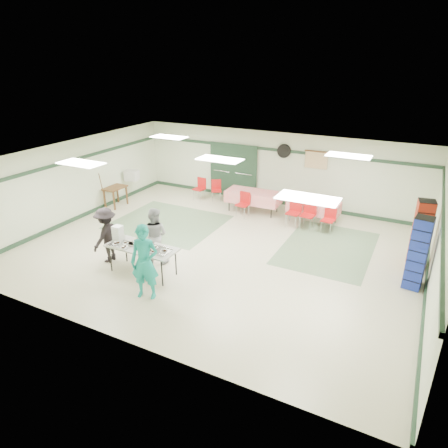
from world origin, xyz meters
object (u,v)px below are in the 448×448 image
at_px(serving_table, 142,248).
at_px(crate_stack_red, 421,235).
at_px(chair_b, 295,210).
at_px(chair_loose_a, 216,188).
at_px(chair_loose_b, 200,186).
at_px(printer_table, 115,190).
at_px(crate_stack_blue_b, 418,254).
at_px(volunteer_dark, 107,235).
at_px(chair_a, 309,212).
at_px(chair_d, 244,202).
at_px(dining_table_b, 253,196).
at_px(volunteer_teal, 145,262).
at_px(chair_c, 329,217).
at_px(office_printer, 132,175).
at_px(dining_table_a, 313,206).
at_px(crate_stack_blue_a, 417,256).
at_px(volunteer_grey, 155,235).
at_px(broom, 103,191).

relative_size(serving_table, crate_stack_red, 1.00).
distance_m(chair_b, chair_loose_a, 3.63).
distance_m(chair_loose_b, printer_table, 3.22).
bearing_deg(crate_stack_blue_b, volunteer_dark, -162.93).
xyz_separation_m(chair_a, chair_loose_b, (-4.57, 0.84, -0.03)).
relative_size(chair_d, printer_table, 1.01).
distance_m(dining_table_b, chair_b, 1.81).
relative_size(chair_b, printer_table, 1.05).
xyz_separation_m(chair_d, chair_loose_b, (-2.25, 0.85, -0.01)).
relative_size(volunteer_teal, chair_c, 2.19).
xyz_separation_m(chair_b, office_printer, (-6.52, -0.26, 0.38)).
xyz_separation_m(dining_table_a, crate_stack_blue_a, (3.30, -2.75, 0.19)).
xyz_separation_m(crate_stack_red, printer_table, (-10.30, -0.04, -0.30)).
distance_m(volunteer_grey, chair_c, 5.59).
relative_size(volunteer_dark, crate_stack_blue_b, 0.84).
bearing_deg(dining_table_a, chair_loose_a, 176.26).
bearing_deg(dining_table_b, office_printer, -172.22).
distance_m(chair_loose_b, crate_stack_blue_a, 8.44).
bearing_deg(crate_stack_blue_b, printer_table, 173.69).
height_order(volunteer_dark, crate_stack_blue_a, volunteer_dark).
bearing_deg(crate_stack_blue_b, chair_loose_b, 157.55).
relative_size(serving_table, broom, 1.35).
bearing_deg(chair_c, chair_b, -173.71).
bearing_deg(dining_table_a, office_printer, -170.29).
relative_size(chair_b, chair_c, 1.09).
bearing_deg(crate_stack_blue_b, crate_stack_blue_a, 90.00).
distance_m(volunteer_grey, volunteer_dark, 1.30).
relative_size(volunteer_dark, office_printer, 3.22).
bearing_deg(chair_loose_a, crate_stack_blue_b, -55.76).
height_order(chair_d, crate_stack_red, crate_stack_red).
height_order(volunteer_dark, office_printer, volunteer_dark).
distance_m(dining_table_a, chair_a, 0.56).
bearing_deg(chair_loose_a, volunteer_teal, -105.87).
distance_m(chair_loose_a, broom, 4.22).
height_order(dining_table_b, printer_table, dining_table_b).
relative_size(chair_b, crate_stack_red, 0.48).
relative_size(dining_table_b, chair_b, 2.17).
height_order(chair_a, crate_stack_blue_b, crate_stack_blue_b).
height_order(dining_table_b, broom, broom).
distance_m(crate_stack_blue_a, broom, 10.39).
relative_size(chair_loose_a, crate_stack_blue_a, 0.54).
bearing_deg(broom, chair_b, 8.14).
bearing_deg(crate_stack_blue_b, office_printer, 168.23).
relative_size(serving_table, office_printer, 3.91).
bearing_deg(dining_table_a, volunteer_grey, -120.00).
height_order(volunteer_grey, printer_table, volunteer_grey).
bearing_deg(dining_table_b, serving_table, -100.07).
bearing_deg(chair_loose_a, chair_a, -45.00).
relative_size(volunteer_dark, broom, 1.11).
distance_m(dining_table_b, office_printer, 4.88).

